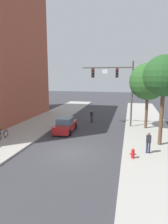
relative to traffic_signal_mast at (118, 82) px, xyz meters
The scene contains 10 objects.
ground_plane 11.02m from the traffic_signal_mast, 107.82° to the right, with size 120.00×120.00×0.00m, color #38383D.
sidewalk_right 11.16m from the traffic_signal_mast, 68.92° to the right, with size 5.00×60.00×0.15m, color #A8A59E.
traffic_signal_mast is the anchor object (origin of this frame).
car_lead_red 7.79m from the traffic_signal_mast, 146.54° to the right, with size 1.96×4.30×1.60m.
pedestrian_crossing_road 5.71m from the traffic_signal_mast, 155.35° to the left, with size 0.36×0.22×1.64m.
pedestrian_sidewalk_right_walker 9.74m from the traffic_signal_mast, 70.14° to the right, with size 0.36×0.22×1.64m.
bicycle_leaning 13.54m from the traffic_signal_mast, 143.03° to the right, with size 0.12×1.77×0.98m.
fire_hydrant 10.81m from the traffic_signal_mast, 79.11° to the right, with size 0.48×0.24×0.72m.
street_tree_nearest 7.28m from the traffic_signal_mast, 55.44° to the right, with size 3.41×3.41×7.58m.
street_tree_second 3.35m from the traffic_signal_mast, ahead, with size 4.08×4.08×7.30m.
Camera 1 is at (4.43, -14.56, 6.07)m, focal length 32.42 mm.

